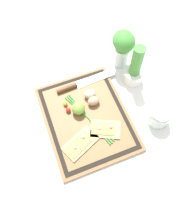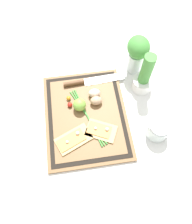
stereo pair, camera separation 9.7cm
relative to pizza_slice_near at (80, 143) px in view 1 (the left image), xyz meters
The scene contains 14 objects.
ground_plane 0.13m from the pizza_slice_near, 147.62° to the left, with size 6.00×6.00×0.00m, color white.
cutting_board 0.13m from the pizza_slice_near, 147.62° to the left, with size 0.47×0.37×0.02m.
pizza_slice_near is the anchor object (origin of this frame).
pizza_slice_far 0.12m from the pizza_slice_near, 100.10° to the left, with size 0.13×0.15×0.02m.
knife 0.29m from the pizza_slice_near, 163.46° to the left, with size 0.05×0.30×0.02m.
egg_brown 0.20m from the pizza_slice_near, 142.83° to the left, with size 0.04×0.06×0.04m, color tan.
egg_pink 0.24m from the pizza_slice_near, 149.36° to the left, with size 0.04×0.06×0.04m, color beige.
lime 0.16m from the pizza_slice_near, 162.91° to the left, with size 0.06×0.06×0.06m, color #7FB742.
cherry_tomato_red 0.16m from the pizza_slice_near, behind, with size 0.02×0.02×0.02m, color red.
cherry_tomato_yellow 0.20m from the pizza_slice_near, behind, with size 0.02×0.02×0.02m, color orange.
scallion_bunch 0.12m from the pizza_slice_near, 142.40° to the left, with size 0.30×0.14×0.01m.
herb_pot 0.42m from the pizza_slice_near, 122.48° to the left, with size 0.09×0.09×0.22m.
sauce_jar 0.36m from the pizza_slice_near, 87.63° to the left, with size 0.10×0.10×0.09m.
herb_glass 0.49m from the pizza_slice_near, 134.93° to the left, with size 0.12×0.10×0.20m.
Camera 1 is at (0.40, -0.11, 0.90)m, focal length 35.00 mm.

